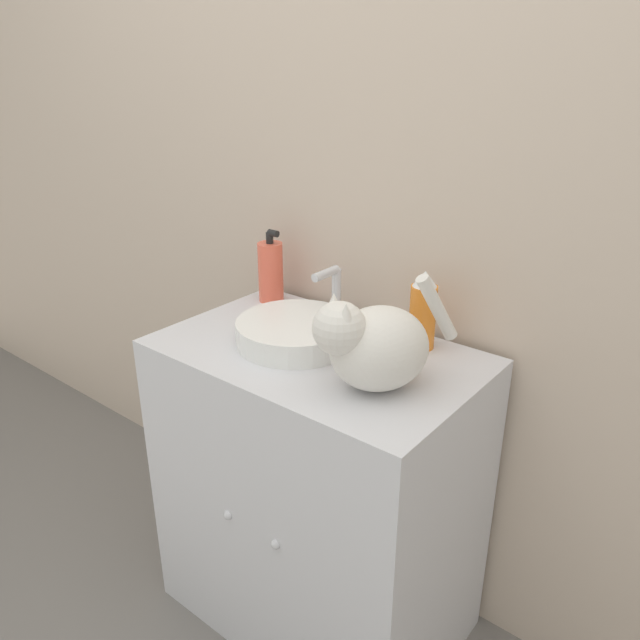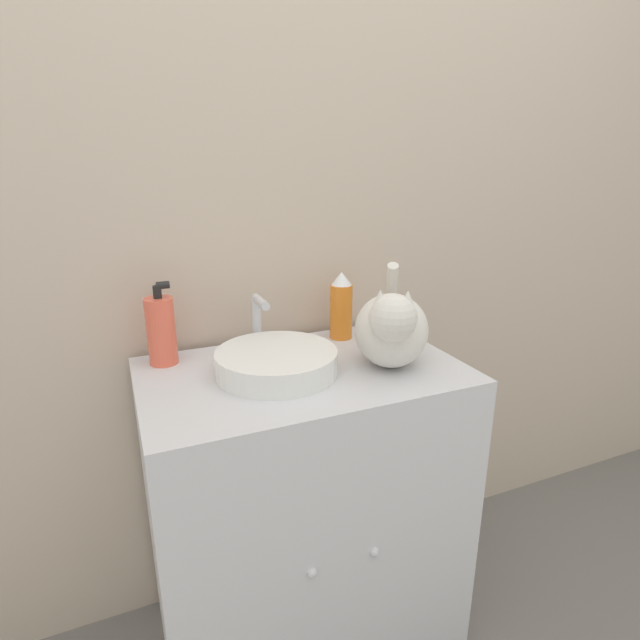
{
  "view_description": "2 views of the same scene",
  "coord_description": "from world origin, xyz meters",
  "views": [
    {
      "loc": [
        0.83,
        -0.78,
        1.45
      ],
      "look_at": [
        0.04,
        0.2,
        0.91
      ],
      "focal_mm": 35.0,
      "sensor_mm": 36.0,
      "label": 1
    },
    {
      "loc": [
        -0.39,
        -0.79,
        1.29
      ],
      "look_at": [
        0.03,
        0.21,
        0.94
      ],
      "focal_mm": 28.0,
      "sensor_mm": 36.0,
      "label": 2
    }
  ],
  "objects": [
    {
      "name": "sink_basin",
      "position": [
        -0.06,
        0.24,
        0.84
      ],
      "size": [
        0.29,
        0.29,
        0.06
      ],
      "color": "white",
      "rests_on": "vanity_cabinet"
    },
    {
      "name": "faucet",
      "position": [
        -0.06,
        0.39,
        0.88
      ],
      "size": [
        0.14,
        0.1,
        0.15
      ],
      "color": "silver",
      "rests_on": "vanity_cabinet"
    },
    {
      "name": "cat",
      "position": [
        0.2,
        0.17,
        0.91
      ],
      "size": [
        0.26,
        0.31,
        0.23
      ],
      "rotation": [
        0.0,
        0.0,
        -2.09
      ],
      "color": "silver",
      "rests_on": "vanity_cabinet"
    },
    {
      "name": "wall_back",
      "position": [
        0.0,
        0.52,
        1.25
      ],
      "size": [
        6.0,
        0.05,
        2.5
      ],
      "color": "#C6B29E",
      "rests_on": "ground_plane"
    },
    {
      "name": "vanity_cabinet",
      "position": [
        0.0,
        0.24,
        0.41
      ],
      "size": [
        0.76,
        0.49,
        0.81
      ],
      "color": "silver",
      "rests_on": "ground_plane"
    },
    {
      "name": "soap_bottle",
      "position": [
        -0.3,
        0.41,
        0.9
      ],
      "size": [
        0.07,
        0.07,
        0.2
      ],
      "color": "#EF6047",
      "rests_on": "vanity_cabinet"
    },
    {
      "name": "spray_bottle",
      "position": [
        0.18,
        0.41,
        0.9
      ],
      "size": [
        0.06,
        0.06,
        0.19
      ],
      "color": "orange",
      "rests_on": "vanity_cabinet"
    }
  ]
}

